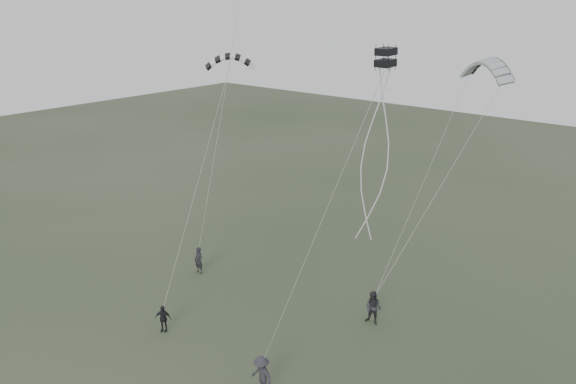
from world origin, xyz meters
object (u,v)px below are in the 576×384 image
Objects in this scene: flyer_center at (163,318)px; kite_box at (386,57)px; flyer_left at (199,260)px; kite_striped at (230,56)px; flyer_right at (373,308)px; flyer_far at (262,376)px; kite_pale_large at (487,61)px.

flyer_center is 18.40m from kite_box.
kite_striped reaches higher than flyer_left.
flyer_right is at bearing 8.57° from flyer_center.
kite_pale_large reaches higher than flyer_far.
kite_pale_large is at bearing 87.00° from flyer_far.
flyer_far is 15.04m from kite_box.
kite_box reaches higher than kite_striped.
flyer_right is at bearing 6.38° from flyer_left.
kite_box is (10.97, 3.45, 14.37)m from flyer_center.
kite_box reaches higher than kite_pale_large.
flyer_center is at bearing -90.47° from kite_pale_large.
kite_striped is at bearing -175.71° from flyer_right.
kite_pale_large reaches higher than flyer_right.
kite_box is at bearing -12.84° from flyer_left.
flyer_far is at bearing -32.44° from flyer_left.
flyer_left is 0.67× the size of kite_striped.
kite_striped reaches higher than flyer_far.
kite_pale_large is 14.38m from kite_striped.
kite_box is at bearing -66.96° from flyer_right.
kite_striped is at bearing 60.18° from flyer_center.
kite_pale_large is 5.42× the size of kite_box.
flyer_far is at bearing -101.33° from flyer_right.
flyer_left is 13.74m from kite_striped.
kite_box is (2.53, -4.54, 14.16)m from flyer_right.
kite_box reaches higher than flyer_left.
flyer_center is 0.78× the size of flyer_far.
kite_pale_large is (10.44, 15.60, 13.24)m from flyer_center.
flyer_left is 0.93× the size of flyer_right.
flyer_right is 0.72× the size of kite_striped.
kite_pale_large is at bearing 98.70° from kite_box.
flyer_left is 0.92× the size of flyer_far.
flyer_right is 2.72× the size of kite_box.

